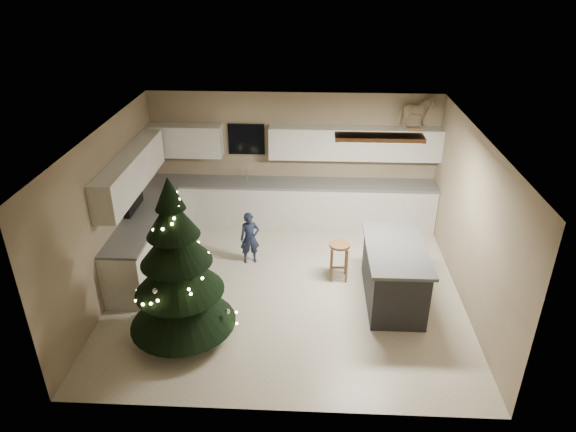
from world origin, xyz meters
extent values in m
plane|color=beige|center=(0.00, 0.00, 0.00)|extent=(5.50, 5.50, 0.00)
cube|color=tan|center=(0.00, 2.50, 1.30)|extent=(5.50, 0.02, 2.60)
cube|color=tan|center=(0.00, -2.50, 1.30)|extent=(5.50, 0.02, 2.60)
cube|color=tan|center=(-2.75, 0.00, 1.30)|extent=(0.02, 5.00, 2.60)
cube|color=tan|center=(2.75, 0.00, 1.30)|extent=(0.02, 5.00, 2.60)
cube|color=silver|center=(0.00, 0.00, 2.60)|extent=(5.50, 5.00, 0.02)
cube|color=brown|center=(1.30, 0.10, 2.55)|extent=(1.25, 0.32, 0.06)
cube|color=white|center=(1.30, 0.10, 2.52)|extent=(1.15, 0.24, 0.02)
cube|color=silver|center=(0.00, 2.20, 0.45)|extent=(5.48, 0.60, 0.90)
cube|color=silver|center=(-2.45, 0.60, 0.45)|extent=(0.60, 2.60, 0.90)
cube|color=slate|center=(0.00, 2.19, 0.92)|extent=(5.48, 0.62, 0.04)
cube|color=slate|center=(-2.44, 0.60, 0.92)|extent=(0.62, 2.60, 0.04)
cube|color=silver|center=(-2.05, 2.33, 1.70)|extent=(1.40, 0.35, 0.60)
cube|color=silver|center=(1.15, 2.33, 1.70)|extent=(3.20, 0.35, 0.60)
cube|color=silver|center=(-2.58, 0.72, 1.70)|extent=(0.35, 2.60, 0.60)
cube|color=black|center=(-0.90, 2.47, 1.70)|extent=(0.70, 0.04, 0.60)
cube|color=#99999E|center=(-0.90, 2.20, 0.90)|extent=(0.55, 0.40, 0.06)
cylinder|color=#99999E|center=(-0.90, 2.30, 1.06)|extent=(0.03, 0.03, 0.24)
cube|color=black|center=(-2.43, 0.90, 0.45)|extent=(0.64, 0.75, 0.90)
cube|color=black|center=(-2.68, 0.90, 1.05)|extent=(0.10, 0.75, 0.30)
cube|color=black|center=(1.65, -0.19, 0.45)|extent=(0.80, 1.60, 0.90)
cube|color=#313131|center=(1.65, -0.19, 0.93)|extent=(0.90, 1.70, 0.05)
cylinder|color=brown|center=(0.84, 0.36, 0.64)|extent=(0.34, 0.34, 0.04)
cylinder|color=brown|center=(0.72, 0.24, 0.31)|extent=(0.04, 0.04, 0.62)
cylinder|color=brown|center=(0.96, 0.24, 0.31)|extent=(0.04, 0.04, 0.62)
cylinder|color=brown|center=(0.72, 0.48, 0.31)|extent=(0.04, 0.04, 0.62)
cylinder|color=brown|center=(0.96, 0.48, 0.31)|extent=(0.04, 0.04, 0.62)
cube|color=brown|center=(0.84, 0.36, 0.20)|extent=(0.26, 0.03, 0.03)
cylinder|color=#3F2816|center=(-1.40, -1.19, 0.16)|extent=(0.13, 0.13, 0.32)
cone|color=black|center=(-1.40, -1.19, 0.59)|extent=(1.47, 1.47, 0.76)
cone|color=black|center=(-1.40, -1.19, 1.08)|extent=(1.21, 1.21, 0.65)
cone|color=black|center=(-1.40, -1.19, 1.51)|extent=(0.95, 0.95, 0.59)
cone|color=black|center=(-1.40, -1.19, 1.89)|extent=(0.69, 0.69, 0.54)
cone|color=black|center=(-1.40, -1.19, 2.22)|extent=(0.39, 0.39, 0.43)
sphere|color=#FFD88C|center=(-0.63, -1.19, 0.27)|extent=(0.04, 0.04, 0.04)
sphere|color=#FFD88C|center=(-0.72, -0.88, 0.33)|extent=(0.04, 0.04, 0.04)
sphere|color=#FFD88C|center=(-0.92, -0.64, 0.39)|extent=(0.04, 0.04, 0.04)
sphere|color=#FFD88C|center=(-1.19, -0.52, 0.46)|extent=(0.04, 0.04, 0.04)
sphere|color=#FFD88C|center=(-1.48, -0.51, 0.52)|extent=(0.04, 0.04, 0.04)
sphere|color=#FFD88C|center=(-1.74, -0.62, 0.58)|extent=(0.04, 0.04, 0.04)
sphere|color=#FFD88C|center=(-1.93, -0.83, 0.64)|extent=(0.04, 0.04, 0.04)
sphere|color=#FFD88C|center=(-2.01, -1.08, 0.71)|extent=(0.04, 0.04, 0.04)
sphere|color=#FFD88C|center=(-1.97, -1.33, 0.77)|extent=(0.04, 0.04, 0.04)
sphere|color=#FFD88C|center=(-1.85, -1.55, 0.83)|extent=(0.04, 0.04, 0.04)
sphere|color=#FFD88C|center=(-1.65, -1.68, 0.89)|extent=(0.04, 0.04, 0.04)
sphere|color=#FFD88C|center=(-1.42, -1.72, 0.95)|extent=(0.04, 0.04, 0.04)
sphere|color=#FFD88C|center=(-1.21, -1.66, 1.02)|extent=(0.04, 0.04, 0.04)
sphere|color=#FFD88C|center=(-1.05, -1.52, 1.08)|extent=(0.04, 0.04, 0.04)
sphere|color=#FFD88C|center=(-0.96, -1.34, 1.14)|extent=(0.04, 0.04, 0.04)
sphere|color=#FFD88C|center=(-0.96, -1.15, 1.20)|extent=(0.04, 0.04, 0.04)
sphere|color=#FFD88C|center=(-1.03, -0.98, 1.27)|extent=(0.04, 0.04, 0.04)
sphere|color=#FFD88C|center=(-1.16, -0.87, 1.33)|extent=(0.04, 0.04, 0.04)
sphere|color=#FFD88C|center=(-1.32, -0.82, 1.39)|extent=(0.04, 0.04, 0.04)
sphere|color=#FFD88C|center=(-1.47, -0.84, 1.45)|extent=(0.04, 0.04, 0.04)
sphere|color=#FFD88C|center=(-1.60, -0.92, 1.51)|extent=(0.04, 0.04, 0.04)
sphere|color=#FFD88C|center=(-1.67, -1.03, 1.58)|extent=(0.04, 0.04, 0.04)
sphere|color=#FFD88C|center=(-1.69, -1.16, 1.64)|extent=(0.04, 0.04, 0.04)
sphere|color=#FFD88C|center=(-1.65, -1.27, 1.70)|extent=(0.04, 0.04, 0.04)
sphere|color=#FFD88C|center=(-1.58, -1.36, 1.76)|extent=(0.04, 0.04, 0.04)
sphere|color=#FFD88C|center=(-1.49, -1.40, 1.83)|extent=(0.04, 0.04, 0.04)
sphere|color=#FFD88C|center=(-1.39, -1.39, 1.89)|extent=(0.04, 0.04, 0.04)
sphere|color=#FFD88C|center=(-1.32, -1.35, 1.95)|extent=(0.04, 0.04, 0.04)
sphere|color=#FFD88C|center=(-1.27, -1.29, 2.01)|extent=(0.04, 0.04, 0.04)
sphere|color=#FFD88C|center=(-1.26, -1.22, 2.07)|extent=(0.04, 0.04, 0.04)
sphere|color=#FFD88C|center=(-1.28, -1.17, 2.14)|extent=(0.04, 0.04, 0.04)
sphere|color=#FFD88C|center=(-1.32, -1.13, 2.20)|extent=(0.04, 0.04, 0.04)
sphere|color=#FFD88C|center=(-1.36, -1.12, 2.26)|extent=(0.04, 0.04, 0.04)
sphere|color=silver|center=(-0.76, -1.19, 0.46)|extent=(0.08, 0.08, 0.08)
sphere|color=silver|center=(-1.72, -0.75, 0.74)|extent=(0.08, 0.08, 0.08)
sphere|color=silver|center=(-1.54, -1.61, 1.02)|extent=(0.08, 0.08, 0.08)
sphere|color=silver|center=(-1.07, -1.08, 1.30)|extent=(0.08, 0.08, 0.08)
sphere|color=silver|center=(-1.60, -1.04, 1.57)|extent=(0.08, 0.08, 0.08)
sphere|color=silver|center=(-1.40, -1.33, 1.85)|extent=(0.08, 0.08, 0.08)
sphere|color=silver|center=(-1.36, -1.16, 2.13)|extent=(0.08, 0.08, 0.08)
imported|color=#16202E|center=(-0.69, 0.81, 0.47)|extent=(0.39, 0.30, 0.94)
cube|color=brown|center=(2.22, 2.28, 2.01)|extent=(0.26, 0.02, 0.02)
cube|color=brown|center=(2.22, 2.37, 2.01)|extent=(0.26, 0.02, 0.02)
imported|color=beige|center=(2.22, 2.33, 2.30)|extent=(0.70, 0.45, 0.55)
camera|label=1|loc=(0.35, -6.88, 4.83)|focal=32.00mm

